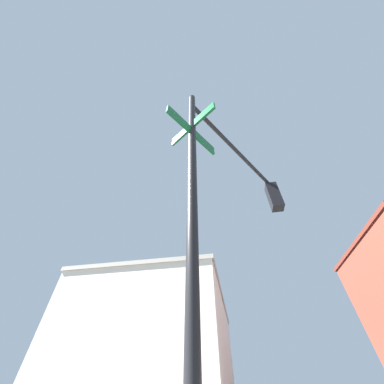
% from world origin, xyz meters
% --- Properties ---
extents(traffic_signal_near, '(2.30, 3.21, 6.25)m').
position_xyz_m(traffic_signal_near, '(-6.18, -6.23, 4.45)').
color(traffic_signal_near, black).
rests_on(traffic_signal_near, ground_plane).
extents(building_stucco, '(14.77, 25.65, 10.49)m').
position_xyz_m(building_stucco, '(-15.24, 20.67, 5.25)').
color(building_stucco, silver).
rests_on(building_stucco, ground_plane).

